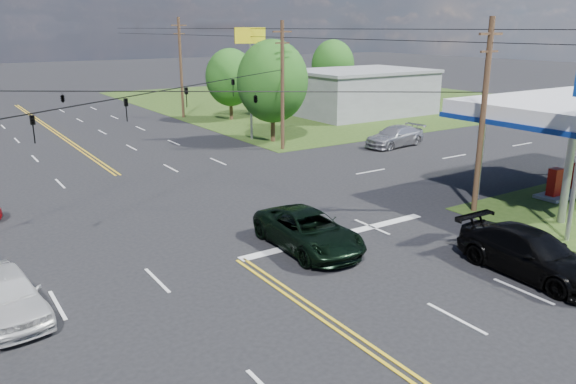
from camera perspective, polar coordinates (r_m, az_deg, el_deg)
ground at (r=29.67m, az=-12.31°, el=-1.65°), size 280.00×280.00×0.00m
grass_ne at (r=74.27m, az=4.15°, el=9.38°), size 46.00×48.00×0.03m
stop_bar at (r=25.38m, az=5.11°, el=-4.43°), size 10.00×0.50×0.02m
retail_ne at (r=61.63m, az=7.32°, el=9.92°), size 14.00×10.00×4.40m
pole_se at (r=29.09m, az=19.20°, el=7.43°), size 1.60×0.28×9.50m
pole_ne at (r=42.42m, az=-0.57°, el=10.86°), size 1.60×0.28×9.50m
pole_right_far at (r=59.23m, az=-10.83°, el=12.39°), size 1.60×0.28×10.00m
span_wire_signals at (r=28.43m, az=-13.05°, el=9.92°), size 26.00×18.00×1.13m
power_lines at (r=26.41m, az=-11.82°, el=15.20°), size 26.04×100.00×0.64m
tree_right_a at (r=45.49m, az=-1.58°, el=11.17°), size 5.70×5.70×8.18m
tree_right_b at (r=57.17m, az=-5.88°, el=11.50°), size 4.94×4.94×7.09m
tree_far_r at (r=71.67m, az=4.57°, el=12.77°), size 5.32×5.32×7.63m
pickup_dkgreen at (r=23.59m, az=2.09°, el=-3.94°), size 2.92×5.86×1.60m
suv_black at (r=23.07m, az=23.42°, el=-5.72°), size 2.51×5.87×1.69m
pickup_white at (r=20.28m, az=-26.70°, el=-9.33°), size 2.37×4.82×1.58m
sedan_far at (r=44.98m, az=10.79°, el=5.58°), size 5.64×2.81×1.58m
polesign_ne at (r=46.32m, az=-3.86°, el=14.04°), size 2.43×0.99×9.00m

